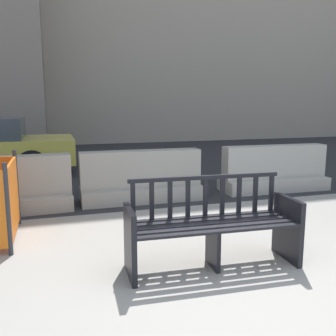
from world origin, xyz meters
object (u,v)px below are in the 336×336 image
Objects in this scene: jersey_barrier_left at (1,190)px; street_bench at (212,228)px; jersey_barrier_centre at (141,180)px; jersey_barrier_right at (274,172)px.

street_bench is at bearing -49.69° from jersey_barrier_left.
jersey_barrier_centre and jersey_barrier_right have the same top height.
jersey_barrier_centre is (-0.08, 2.72, -0.06)m from street_bench.
street_bench is 0.85× the size of jersey_barrier_right.
jersey_barrier_left is at bearing -178.66° from jersey_barrier_right.
jersey_barrier_left is 1.01× the size of jersey_barrier_right.
street_bench is at bearing -132.01° from jersey_barrier_right.
street_bench reaches higher than jersey_barrier_right.
jersey_barrier_left is (-2.14, -0.10, 0.00)m from jersey_barrier_centre.
street_bench is 0.85× the size of jersey_barrier_centre.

